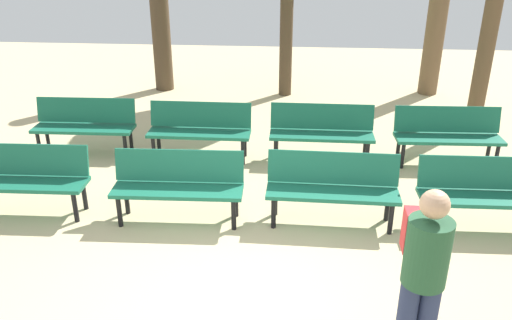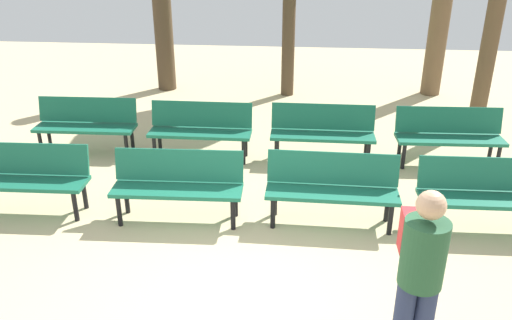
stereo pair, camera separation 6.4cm
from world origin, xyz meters
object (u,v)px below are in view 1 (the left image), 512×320
object	(u,v)px
bench_r0_c0	(24,176)
tree_0	(487,41)
bench_r1_c0	(85,123)
tree_2	(438,13)
bench_r0_c2	(332,185)
bench_r1_c3	(448,132)
tree_1	(159,10)
bench_r1_c1	(200,127)
bench_r0_c3	(487,190)
bench_r0_c1	(178,182)
bench_r1_c2	(322,129)
visitor_with_backpack	(423,270)

from	to	relation	value
bench_r0_c0	tree_0	world-z (taller)	tree_0
bench_r1_c0	tree_2	size ratio (longest dim) A/B	0.46
bench_r0_c2	bench_r1_c3	world-z (taller)	same
tree_1	bench_r1_c1	bearing A→B (deg)	-68.13
bench_r0_c0	bench_r0_c3	xyz separation A→B (m)	(5.70, 0.07, 0.00)
bench_r1_c0	tree_2	xyz separation A→B (m)	(6.27, 3.83, 1.23)
bench_r0_c1	bench_r1_c2	size ratio (longest dim) A/B	1.01
bench_r0_c0	bench_r1_c0	bearing A→B (deg)	87.98
bench_r1_c2	visitor_with_backpack	bearing A→B (deg)	-81.40
bench_r1_c1	tree_1	xyz separation A→B (m)	(-1.50, 3.74, 1.25)
bench_r0_c1	tree_0	distance (m)	6.27
bench_r0_c3	tree_2	distance (m)	5.88
tree_2	tree_0	bearing A→B (deg)	-76.28
tree_0	bench_r1_c2	bearing A→B (deg)	-146.31
bench_r0_c0	bench_r1_c1	world-z (taller)	same
tree_1	tree_2	bearing A→B (deg)	1.41
bench_r1_c3	tree_2	size ratio (longest dim) A/B	0.47
bench_r1_c1	bench_r0_c1	bearing A→B (deg)	-87.77
bench_r0_c1	bench_r0_c2	bearing A→B (deg)	0.85
bench_r1_c0	tree_1	bearing A→B (deg)	82.68
bench_r1_c0	bench_r1_c3	distance (m)	5.71
bench_r0_c1	bench_r0_c2	size ratio (longest dim) A/B	1.00
bench_r0_c0	bench_r0_c3	distance (m)	5.70
bench_r0_c2	bench_r1_c0	world-z (taller)	same
bench_r0_c0	tree_1	size ratio (longest dim) A/B	0.46
bench_r0_c2	bench_r1_c3	size ratio (longest dim) A/B	1.00
bench_r0_c0	bench_r1_c1	xyz separation A→B (m)	(1.90, 1.90, 0.00)
tree_1	tree_2	world-z (taller)	tree_1
bench_r0_c0	bench_r1_c3	size ratio (longest dim) A/B	1.00
bench_r1_c3	visitor_with_backpack	distance (m)	4.43
bench_r0_c1	bench_r1_c1	size ratio (longest dim) A/B	1.01
bench_r1_c0	visitor_with_backpack	xyz separation A→B (m)	(4.41, -4.19, 0.43)
bench_r1_c3	bench_r0_c3	bearing A→B (deg)	-92.74
bench_r0_c2	bench_r1_c2	bearing A→B (deg)	93.08
bench_r1_c0	tree_2	world-z (taller)	tree_2
bench_r0_c0	tree_0	bearing A→B (deg)	28.61
bench_r1_c3	tree_0	xyz separation A→B (m)	(1.02, 1.93, 1.02)
visitor_with_backpack	bench_r1_c3	bearing A→B (deg)	-106.06
bench_r0_c0	bench_r0_c2	xyz separation A→B (m)	(3.87, 0.06, 0.00)
tree_2	tree_1	bearing A→B (deg)	-178.59
bench_r1_c3	bench_r0_c1	bearing A→B (deg)	-153.82
tree_2	visitor_with_backpack	size ratio (longest dim) A/B	2.10
tree_1	bench_r1_c2	bearing A→B (deg)	-47.24
bench_r0_c0	bench_r1_c3	xyz separation A→B (m)	(5.73, 1.99, 0.00)
bench_r1_c0	bench_r0_c0	bearing A→B (deg)	-91.84
bench_r0_c0	bench_r0_c2	distance (m)	3.87
bench_r1_c0	tree_0	distance (m)	7.08
bench_r1_c2	tree_0	distance (m)	3.68
bench_r0_c2	bench_r0_c0	bearing A→B (deg)	-178.05
bench_r0_c0	tree_1	bearing A→B (deg)	84.41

